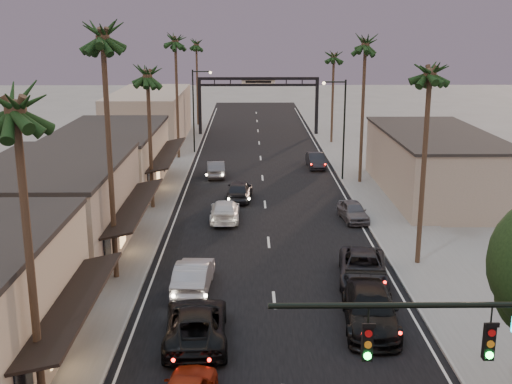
{
  "coord_description": "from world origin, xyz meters",
  "views": [
    {
      "loc": [
        -1.3,
        -11.18,
        13.59
      ],
      "look_at": [
        -0.77,
        31.32,
        2.5
      ],
      "focal_mm": 45.0,
      "sensor_mm": 36.0,
      "label": 1
    }
  ],
  "objects_px": {
    "streetlight_left": "(196,104)",
    "palm_lb": "(102,29)",
    "palm_la": "(14,96)",
    "palm_ra": "(431,66)",
    "streetlight_right": "(341,122)",
    "palm_ld": "(175,37)",
    "oncoming_silver": "(193,275)",
    "palm_rc": "(334,53)",
    "palm_lc": "(147,70)",
    "palm_far": "(196,41)",
    "curbside_near": "(363,268)",
    "curbside_black": "(370,309)",
    "arch": "(258,91)",
    "oncoming_pickup": "(196,324)",
    "palm_rb": "(366,39)"
  },
  "relations": [
    {
      "from": "palm_lc",
      "to": "curbside_black",
      "type": "bearing_deg",
      "value": -57.1
    },
    {
      "from": "streetlight_right",
      "to": "palm_far",
      "type": "relative_size",
      "value": 0.68
    },
    {
      "from": "streetlight_left",
      "to": "palm_lb",
      "type": "height_order",
      "value": "palm_lb"
    },
    {
      "from": "streetlight_right",
      "to": "curbside_near",
      "type": "relative_size",
      "value": 1.62
    },
    {
      "from": "arch",
      "to": "oncoming_pickup",
      "type": "xyz_separation_m",
      "value": [
        -3.63,
        -55.25,
        -4.72
      ]
    },
    {
      "from": "palm_rb",
      "to": "oncoming_pickup",
      "type": "height_order",
      "value": "palm_rb"
    },
    {
      "from": "palm_lb",
      "to": "curbside_near",
      "type": "height_order",
      "value": "palm_lb"
    },
    {
      "from": "palm_ld",
      "to": "oncoming_silver",
      "type": "bearing_deg",
      "value": -82.76
    },
    {
      "from": "palm_lb",
      "to": "palm_rb",
      "type": "height_order",
      "value": "palm_lb"
    },
    {
      "from": "palm_far",
      "to": "oncoming_silver",
      "type": "height_order",
      "value": "palm_far"
    },
    {
      "from": "palm_rc",
      "to": "streetlight_left",
      "type": "bearing_deg",
      "value": -158.86
    },
    {
      "from": "palm_ra",
      "to": "curbside_near",
      "type": "height_order",
      "value": "palm_ra"
    },
    {
      "from": "streetlight_left",
      "to": "palm_far",
      "type": "bearing_deg",
      "value": 93.95
    },
    {
      "from": "palm_rc",
      "to": "oncoming_silver",
      "type": "height_order",
      "value": "palm_rc"
    },
    {
      "from": "palm_rc",
      "to": "palm_la",
      "type": "bearing_deg",
      "value": -107.37
    },
    {
      "from": "palm_far",
      "to": "oncoming_pickup",
      "type": "xyz_separation_m",
      "value": [
        4.67,
        -63.25,
        -10.63
      ]
    },
    {
      "from": "arch",
      "to": "oncoming_silver",
      "type": "xyz_separation_m",
      "value": [
        -4.2,
        -49.62,
        -4.71
      ]
    },
    {
      "from": "oncoming_pickup",
      "to": "oncoming_silver",
      "type": "xyz_separation_m",
      "value": [
        -0.57,
        5.62,
        0.0
      ]
    },
    {
      "from": "streetlight_right",
      "to": "palm_lc",
      "type": "height_order",
      "value": "palm_lc"
    },
    {
      "from": "palm_rc",
      "to": "arch",
      "type": "bearing_deg",
      "value": 145.11
    },
    {
      "from": "curbside_near",
      "to": "palm_far",
      "type": "bearing_deg",
      "value": 110.75
    },
    {
      "from": "oncoming_silver",
      "to": "palm_rc",
      "type": "bearing_deg",
      "value": -103.29
    },
    {
      "from": "palm_rc",
      "to": "curbside_near",
      "type": "bearing_deg",
      "value": -94.9
    },
    {
      "from": "palm_rb",
      "to": "curbside_black",
      "type": "xyz_separation_m",
      "value": [
        -4.28,
        -27.98,
        -11.56
      ]
    },
    {
      "from": "palm_lb",
      "to": "palm_rc",
      "type": "relative_size",
      "value": 1.25
    },
    {
      "from": "palm_rc",
      "to": "oncoming_silver",
      "type": "relative_size",
      "value": 2.45
    },
    {
      "from": "streetlight_right",
      "to": "streetlight_left",
      "type": "bearing_deg",
      "value": 136.79
    },
    {
      "from": "palm_ld",
      "to": "oncoming_silver",
      "type": "height_order",
      "value": "palm_ld"
    },
    {
      "from": "oncoming_pickup",
      "to": "palm_ra",
      "type": "bearing_deg",
      "value": -145.67
    },
    {
      "from": "palm_rb",
      "to": "curbside_black",
      "type": "relative_size",
      "value": 2.39
    },
    {
      "from": "palm_far",
      "to": "curbside_black",
      "type": "distance_m",
      "value": 64.13
    },
    {
      "from": "palm_la",
      "to": "palm_ra",
      "type": "relative_size",
      "value": 1.0
    },
    {
      "from": "oncoming_silver",
      "to": "curbside_black",
      "type": "bearing_deg",
      "value": 156.02
    },
    {
      "from": "palm_lc",
      "to": "palm_far",
      "type": "bearing_deg",
      "value": 89.59
    },
    {
      "from": "arch",
      "to": "palm_lc",
      "type": "bearing_deg",
      "value": -104.2
    },
    {
      "from": "streetlight_left",
      "to": "palm_ra",
      "type": "distance_m",
      "value": 37.87
    },
    {
      "from": "streetlight_right",
      "to": "streetlight_left",
      "type": "height_order",
      "value": "same"
    },
    {
      "from": "arch",
      "to": "palm_lb",
      "type": "distance_m",
      "value": 49.39
    },
    {
      "from": "palm_la",
      "to": "palm_ra",
      "type": "xyz_separation_m",
      "value": [
        17.2,
        15.0,
        0.0
      ]
    },
    {
      "from": "arch",
      "to": "streetlight_right",
      "type": "bearing_deg",
      "value": -74.53
    },
    {
      "from": "curbside_near",
      "to": "palm_rc",
      "type": "bearing_deg",
      "value": 92.63
    },
    {
      "from": "streetlight_left",
      "to": "palm_la",
      "type": "xyz_separation_m",
      "value": [
        -1.68,
        -49.0,
        6.11
      ]
    },
    {
      "from": "arch",
      "to": "palm_ld",
      "type": "height_order",
      "value": "palm_ld"
    },
    {
      "from": "arch",
      "to": "palm_lc",
      "type": "relative_size",
      "value": 1.25
    },
    {
      "from": "palm_lb",
      "to": "oncoming_silver",
      "type": "distance_m",
      "value": 13.41
    },
    {
      "from": "oncoming_pickup",
      "to": "palm_rc",
      "type": "bearing_deg",
      "value": -106.71
    },
    {
      "from": "streetlight_left",
      "to": "oncoming_silver",
      "type": "height_order",
      "value": "streetlight_left"
    },
    {
      "from": "palm_ld",
      "to": "palm_rb",
      "type": "xyz_separation_m",
      "value": [
        17.2,
        -11.0,
        0.0
      ]
    },
    {
      "from": "oncoming_pickup",
      "to": "palm_lc",
      "type": "bearing_deg",
      "value": -79.6
    },
    {
      "from": "palm_lc",
      "to": "palm_rc",
      "type": "xyz_separation_m",
      "value": [
        17.2,
        28.0,
        0.0
      ]
    }
  ]
}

